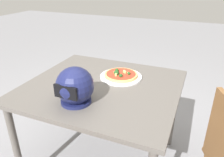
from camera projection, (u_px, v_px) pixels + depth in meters
The scene contains 4 objects.
dining_table at pixel (103, 94), 1.64m from camera, with size 1.09×1.00×0.75m.
pizza_plate at pixel (121, 77), 1.72m from camera, with size 0.33×0.33×0.01m, color white.
pizza at pixel (121, 75), 1.71m from camera, with size 0.26×0.26×0.05m.
motorcycle_helmet at pixel (75, 86), 1.34m from camera, with size 0.23×0.23×0.23m.
Camera 1 is at (-0.62, 1.30, 1.47)m, focal length 35.19 mm.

